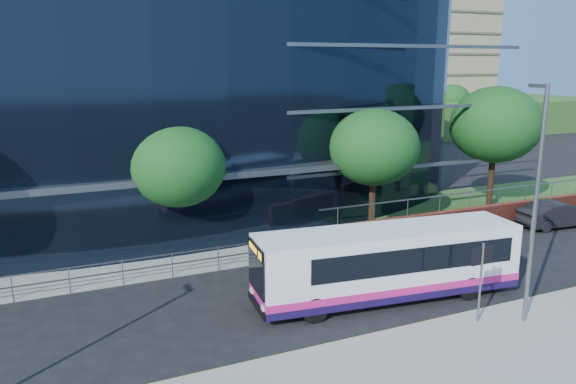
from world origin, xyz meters
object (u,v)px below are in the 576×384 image
street_sign (482,266)px  streetlight_east (535,199)px  tree_dist_e (352,101)px  city_bus (390,262)px  tree_far_d (495,125)px  tree_far_c (374,148)px  tree_dist_f (453,99)px  tree_far_b (178,167)px  parked_car (557,214)px

street_sign → streetlight_east: bearing=-21.4°
tree_dist_e → city_bus: bearing=-118.6°
tree_dist_e → streetlight_east: 45.85m
tree_far_d → streetlight_east: (-10.00, -12.17, -0.75)m
tree_far_c → city_bus: size_ratio=0.63×
streetlight_east → tree_dist_f: bearing=52.4°
street_sign → tree_dist_e: size_ratio=0.43×
tree_far_b → street_sign: bearing=-55.9°
tree_dist_f → city_bus: 54.88m
street_sign → parked_car: 14.39m
city_bus → tree_dist_f: bearing=53.9°
tree_far_d → parked_car: 6.19m
parked_car → tree_far_b: bearing=83.9°
tree_far_d → street_sign: bearing=-134.8°
city_bus → parked_car: (13.77, 4.24, -0.73)m
city_bus → tree_far_c: bearing=68.3°
street_sign → parked_car: size_ratio=0.64×
tree_dist_f → tree_far_d: bearing=-126.9°
tree_far_c → tree_dist_f: (33.00, 33.00, -0.33)m
tree_far_c → tree_far_d: (9.00, 1.00, 0.65)m
tree_dist_e → tree_dist_f: size_ratio=1.08×
streetlight_east → city_bus: size_ratio=0.77×
streetlight_east → city_bus: 5.62m
tree_dist_e → streetlight_east: bearing=-113.1°
streetlight_east → tree_far_c: bearing=84.9°
tree_dist_f → tree_far_b: bearing=-142.9°
tree_dist_e → streetlight_east: (-18.00, -42.17, -0.10)m
tree_far_c → tree_dist_f: bearing=45.0°
tree_far_c → tree_dist_e: size_ratio=1.00×
street_sign → tree_far_d: (11.50, 11.59, 3.04)m
street_sign → tree_far_c: size_ratio=0.43×
tree_far_d → tree_dist_f: 40.01m
tree_dist_e → tree_far_b: bearing=-131.5°
tree_dist_e → parked_car: bearing=-101.9°
city_bus → parked_car: size_ratio=2.35×
tree_far_b → tree_far_c: 10.02m
tree_far_d → parked_car: bearing=-79.5°
city_bus → parked_car: bearing=23.5°
tree_dist_e → city_bus: size_ratio=0.63×
tree_dist_f → streetlight_east: 55.74m
tree_far_b → tree_dist_f: same height
tree_far_d → parked_car: size_ratio=1.69×
tree_far_d → streetlight_east: streetlight_east is taller
tree_far_d → city_bus: size_ratio=0.72×
tree_far_d → city_bus: (-12.98, -8.45, -3.73)m
tree_far_d → streetlight_east: bearing=-129.4°
tree_far_c → tree_dist_e: (17.00, 31.00, 0.00)m
tree_far_b → tree_far_d: (19.00, 0.50, 0.98)m
tree_far_c → tree_far_d: bearing=6.3°
tree_far_b → city_bus: tree_far_b is taller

